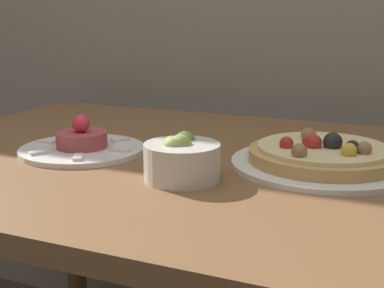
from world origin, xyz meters
The scene contains 4 objects.
dining_table centered at (0.00, 0.44, 0.66)m, with size 1.42×0.88×0.75m.
pizza_plate centered at (0.17, 0.47, 0.77)m, with size 0.33×0.33×0.07m.
tartare_plate centered at (-0.29, 0.38, 0.76)m, with size 0.25×0.25×0.08m.
small_bowl centered at (-0.03, 0.30, 0.78)m, with size 0.13×0.13×0.08m.
Camera 1 is at (0.33, -0.48, 1.02)m, focal length 50.00 mm.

